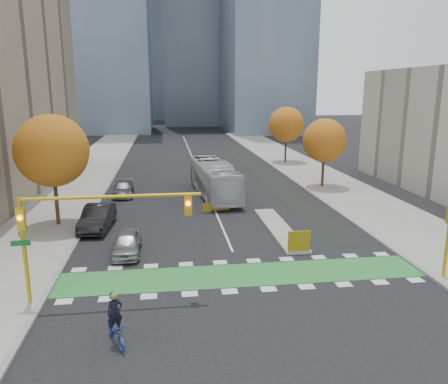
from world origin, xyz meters
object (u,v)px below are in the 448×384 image
object	(u,v)px
cyclist	(116,327)
parked_car_a	(127,243)
tree_east_far	(286,125)
bus	(214,179)
hazard_board	(299,241)
parked_car_c	(123,189)
traffic_signal_west	(80,220)
tree_west	(52,151)
tree_east_near	(324,141)
parked_car_b	(97,217)

from	to	relation	value
cyclist	parked_car_a	size ratio (longest dim) A/B	0.54
tree_east_far	bus	world-z (taller)	tree_east_far
hazard_board	cyclist	xyz separation A→B (m)	(-10.13, -8.57, -0.06)
parked_car_a	parked_car_c	size ratio (longest dim) A/B	0.88
traffic_signal_west	hazard_board	bearing A→B (deg)	21.55
tree_west	bus	world-z (taller)	tree_west
tree_west	traffic_signal_west	xyz separation A→B (m)	(4.07, -12.51, -1.58)
tree_east_near	cyclist	bearing A→B (deg)	-124.51
hazard_board	parked_car_c	size ratio (longest dim) A/B	0.30
tree_east_near	cyclist	world-z (taller)	tree_east_near
tree_west	traffic_signal_west	bearing A→B (deg)	-71.98
tree_east_far	parked_car_b	bearing A→B (deg)	-128.43
traffic_signal_west	cyclist	xyz separation A→B (m)	(1.80, -3.86, -3.30)
tree_west	parked_car_c	xyz separation A→B (m)	(3.92, 9.11, -4.94)
tree_west	parked_car_a	distance (m)	9.80
parked_car_c	parked_car_b	bearing A→B (deg)	-96.41
tree_east_far	parked_car_a	size ratio (longest dim) A/B	1.86
tree_east_near	cyclist	distance (m)	32.27
parked_car_a	parked_car_c	xyz separation A→B (m)	(-1.58, 15.56, -0.03)
tree_east_near	parked_car_a	xyz separation A→B (m)	(-18.50, -16.45, -4.16)
tree_east_far	bus	bearing A→B (deg)	-123.42
tree_east_near	cyclist	xyz separation A→B (m)	(-18.13, -26.37, -4.13)
hazard_board	traffic_signal_west	xyz separation A→B (m)	(-11.93, -4.71, 3.23)
tree_west	tree_east_near	bearing A→B (deg)	22.62
tree_west	tree_east_far	xyz separation A→B (m)	(24.50, 26.00, -0.38)
hazard_board	traffic_signal_west	bearing A→B (deg)	-158.45
tree_east_near	cyclist	size ratio (longest dim) A/B	3.21
hazard_board	tree_east_far	world-z (taller)	tree_east_far
traffic_signal_west	parked_car_c	size ratio (longest dim) A/B	1.83
cyclist	parked_car_b	xyz separation A→B (m)	(-2.87, 15.28, 0.12)
cyclist	tree_east_near	bearing A→B (deg)	30.98
tree_west	parked_car_a	world-z (taller)	tree_west
tree_west	traffic_signal_west	size ratio (longest dim) A/B	0.96
tree_east_far	cyclist	xyz separation A→B (m)	(-18.63, -42.37, -4.50)
parked_car_c	tree_east_far	bearing A→B (deg)	38.10
hazard_board	bus	world-z (taller)	bus
tree_west	bus	xyz separation A→B (m)	(12.52, 7.84, -3.94)
parked_car_a	bus	bearing A→B (deg)	64.05
parked_car_b	tree_east_far	bearing A→B (deg)	56.19
tree_east_near	parked_car_c	bearing A→B (deg)	-177.45
tree_west	tree_east_far	world-z (taller)	tree_west
parked_car_a	traffic_signal_west	bearing A→B (deg)	-103.07
tree_west	tree_east_near	distance (m)	26.01
bus	tree_east_far	bearing A→B (deg)	51.58
hazard_board	tree_east_near	size ratio (longest dim) A/B	0.20
tree_east_far	cyclist	size ratio (longest dim) A/B	3.47
tree_west	tree_east_near	size ratio (longest dim) A/B	1.16
hazard_board	bus	distance (m)	16.05
cyclist	tree_east_far	bearing A→B (deg)	41.75
traffic_signal_west	cyclist	bearing A→B (deg)	-65.06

